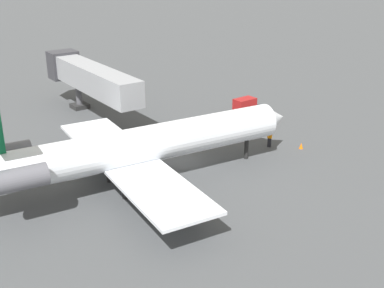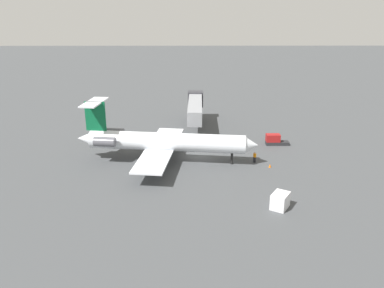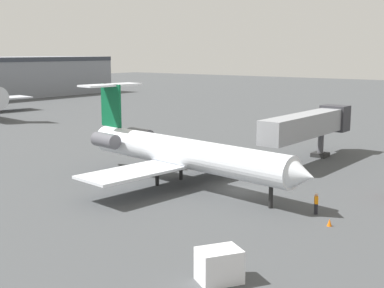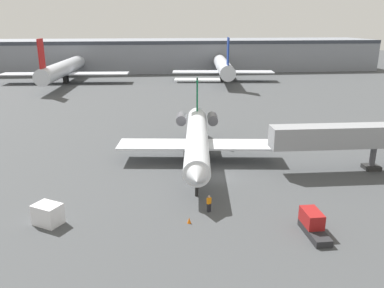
{
  "view_description": "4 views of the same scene",
  "coord_description": "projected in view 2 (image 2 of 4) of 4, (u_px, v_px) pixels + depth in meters",
  "views": [
    {
      "loc": [
        -31.33,
        22.44,
        16.99
      ],
      "look_at": [
        -3.42,
        1.33,
        3.03
      ],
      "focal_mm": 45.64,
      "sensor_mm": 36.0,
      "label": 1
    },
    {
      "loc": [
        -58.33,
        1.55,
        22.55
      ],
      "look_at": [
        -0.84,
        1.12,
        2.55
      ],
      "focal_mm": 36.43,
      "sensor_mm": 36.0,
      "label": 2
    },
    {
      "loc": [
        -39.35,
        -24.25,
        12.61
      ],
      "look_at": [
        0.13,
        5.4,
        3.78
      ],
      "focal_mm": 48.31,
      "sensor_mm": 36.0,
      "label": 3
    },
    {
      "loc": [
        -7.53,
        -41.52,
        17.31
      ],
      "look_at": [
        -2.65,
        2.05,
        3.48
      ],
      "focal_mm": 36.2,
      "sensor_mm": 36.0,
      "label": 4
    }
  ],
  "objects": [
    {
      "name": "baggage_tug_lead",
      "position": [
        275.0,
        140.0,
        68.02
      ],
      "size": [
        1.43,
        4.01,
        1.9
      ],
      "color": "#262628",
      "rests_on": "ground_plane"
    },
    {
      "name": "ground_crew_marshaller",
      "position": [
        255.0,
        157.0,
        60.2
      ],
      "size": [
        0.48,
        0.44,
        1.69
      ],
      "color": "black",
      "rests_on": "ground_plane"
    },
    {
      "name": "regional_jet",
      "position": [
        161.0,
        141.0,
        59.9
      ],
      "size": [
        20.83,
        28.31,
        9.21
      ],
      "color": "silver",
      "rests_on": "ground_plane"
    },
    {
      "name": "ground_plane",
      "position": [
        199.0,
        158.0,
        62.53
      ],
      "size": [
        400.0,
        400.0,
        0.1
      ],
      "primitive_type": "cube",
      "color": "#424447"
    },
    {
      "name": "cargo_container_uld",
      "position": [
        280.0,
        201.0,
        46.32
      ],
      "size": [
        2.92,
        2.73,
        1.88
      ],
      "color": "silver",
      "rests_on": "ground_plane"
    },
    {
      "name": "jet_bridge",
      "position": [
        195.0,
        107.0,
        76.77
      ],
      "size": [
        18.01,
        3.37,
        5.96
      ],
      "color": "gray",
      "rests_on": "ground_plane"
    },
    {
      "name": "traffic_cone_near",
      "position": [
        270.0,
        166.0,
        58.42
      ],
      "size": [
        0.36,
        0.36,
        0.55
      ],
      "color": "orange",
      "rests_on": "ground_plane"
    }
  ]
}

